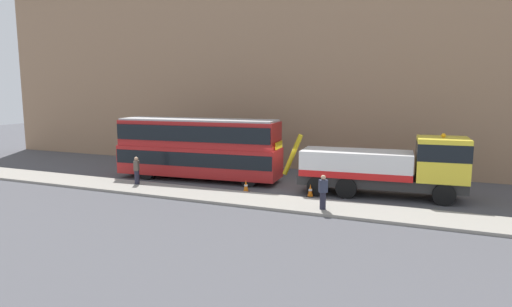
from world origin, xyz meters
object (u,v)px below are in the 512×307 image
Objects in this scene: pedestrian_onlooker at (137,171)px; pedestrian_bystander at (323,193)px; traffic_cone_midway at (310,191)px; double_decker_bus at (198,147)px; traffic_cone_near_bus at (246,186)px; recovery_tow_truck at (389,166)px.

pedestrian_onlooker and pedestrian_bystander have the same top height.
pedestrian_onlooker reaches higher than traffic_cone_midway.
double_decker_bus is 4.31m from pedestrian_onlooker.
double_decker_bus is at bearing 155.09° from traffic_cone_near_bus.
pedestrian_onlooker reaches higher than traffic_cone_near_bus.
pedestrian_bystander reaches higher than traffic_cone_near_bus.
traffic_cone_near_bus is (4.35, -2.02, -1.89)m from double_decker_bus.
traffic_cone_near_bus is 3.83m from traffic_cone_midway.
recovery_tow_truck reaches higher than traffic_cone_midway.
traffic_cone_midway is (10.66, 1.60, -0.64)m from pedestrian_onlooker.
double_decker_bus is (-12.16, -0.04, 0.47)m from recovery_tow_truck.
pedestrian_bystander is (9.59, -4.47, -1.25)m from double_decker_bus.
recovery_tow_truck is at bearing 14.78° from traffic_cone_near_bus.
pedestrian_onlooker is 12.14m from pedestrian_bystander.
pedestrian_bystander is at bearing -25.12° from traffic_cone_near_bus.
double_decker_bus is 10.65m from pedestrian_bystander.
pedestrian_onlooker is at bearing -131.98° from double_decker_bus.
pedestrian_bystander is 3.20m from traffic_cone_midway.
traffic_cone_near_bus and traffic_cone_midway have the same top height.
traffic_cone_midway is at bearing -9.02° from pedestrian_bystander.
double_decker_bus reaches higher than pedestrian_onlooker.
recovery_tow_truck is 14.20× the size of traffic_cone_near_bus.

